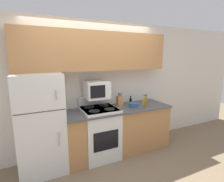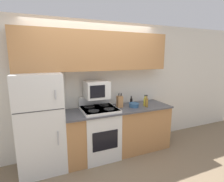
{
  "view_description": "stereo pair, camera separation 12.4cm",
  "coord_description": "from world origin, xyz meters",
  "views": [
    {
      "loc": [
        -1.14,
        -2.57,
        1.88
      ],
      "look_at": [
        0.21,
        0.28,
        1.26
      ],
      "focal_mm": 28.0,
      "sensor_mm": 36.0,
      "label": 1
    },
    {
      "loc": [
        -1.03,
        -2.62,
        1.88
      ],
      "look_at": [
        0.21,
        0.28,
        1.26
      ],
      "focal_mm": 28.0,
      "sensor_mm": 36.0,
      "label": 2
    }
  ],
  "objects": [
    {
      "name": "upper_cabinets",
      "position": [
        0.0,
        0.48,
        1.98
      ],
      "size": [
        2.8,
        0.31,
        0.7
      ],
      "color": "#B27A47",
      "rests_on": "refrigerator"
    },
    {
      "name": "bottle_vinegar",
      "position": [
        0.89,
        0.16,
        1.0
      ],
      "size": [
        0.06,
        0.06,
        0.24
      ],
      "color": "olive",
      "rests_on": "lower_cabinets"
    },
    {
      "name": "wall_back",
      "position": [
        0.0,
        0.66,
        1.27
      ],
      "size": [
        8.0,
        0.05,
        2.55
      ],
      "color": "silver",
      "rests_on": "ground_plane"
    },
    {
      "name": "microwave",
      "position": [
        -0.05,
        0.41,
        1.28
      ],
      "size": [
        0.43,
        0.38,
        0.32
      ],
      "color": "silver",
      "rests_on": "stove"
    },
    {
      "name": "bowl",
      "position": [
        0.67,
        0.25,
        0.95
      ],
      "size": [
        0.2,
        0.2,
        0.08
      ],
      "color": "#335B84",
      "rests_on": "lower_cabinets"
    },
    {
      "name": "bottle_cooking_spray",
      "position": [
        0.91,
        0.24,
        0.99
      ],
      "size": [
        0.06,
        0.06,
        0.22
      ],
      "color": "gold",
      "rests_on": "lower_cabinets"
    },
    {
      "name": "ground_plane",
      "position": [
        0.0,
        0.0,
        0.0
      ],
      "size": [
        12.0,
        12.0,
        0.0
      ],
      "primitive_type": "plane",
      "color": "#7F6B51"
    },
    {
      "name": "lower_cabinets",
      "position": [
        0.36,
        0.31,
        0.45
      ],
      "size": [
        2.09,
        0.66,
        0.91
      ],
      "color": "#B27A47",
      "rests_on": "ground_plane"
    },
    {
      "name": "refrigerator",
      "position": [
        -1.04,
        0.31,
        0.81
      ],
      "size": [
        0.72,
        0.65,
        1.63
      ],
      "color": "silver",
      "rests_on": "ground_plane"
    },
    {
      "name": "bottle_soy_sauce",
      "position": [
        0.7,
        0.42,
        0.98
      ],
      "size": [
        0.05,
        0.05,
        0.18
      ],
      "color": "black",
      "rests_on": "lower_cabinets"
    },
    {
      "name": "knife_block",
      "position": [
        0.4,
        0.35,
        1.02
      ],
      "size": [
        0.1,
        0.1,
        0.28
      ],
      "color": "#B27A47",
      "rests_on": "lower_cabinets"
    },
    {
      "name": "stove",
      "position": [
        -0.04,
        0.3,
        0.49
      ],
      "size": [
        0.64,
        0.64,
        1.12
      ],
      "color": "silver",
      "rests_on": "ground_plane"
    }
  ]
}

